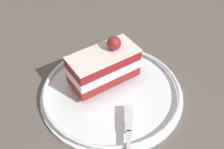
% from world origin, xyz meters
% --- Properties ---
extents(ground_plane, '(2.40, 2.40, 0.00)m').
position_xyz_m(ground_plane, '(0.00, 0.00, 0.00)').
color(ground_plane, '#59524D').
extents(dessert_plate, '(0.23, 0.23, 0.01)m').
position_xyz_m(dessert_plate, '(-0.02, 0.00, 0.01)').
color(dessert_plate, white).
rests_on(dessert_plate, ground_plane).
extents(cake_slice, '(0.07, 0.12, 0.08)m').
position_xyz_m(cake_slice, '(-0.04, 0.01, 0.04)').
color(cake_slice, maroon).
rests_on(cake_slice, dessert_plate).
extents(fork, '(0.10, 0.09, 0.00)m').
position_xyz_m(fork, '(0.07, -0.05, 0.02)').
color(fork, silver).
rests_on(fork, dessert_plate).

